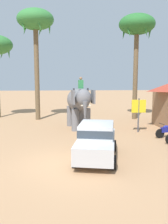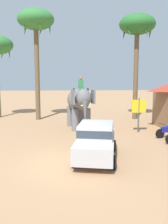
# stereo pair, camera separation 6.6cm
# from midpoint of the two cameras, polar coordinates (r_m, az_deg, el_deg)

# --- Properties ---
(ground_plane) EXTENTS (120.00, 120.00, 0.00)m
(ground_plane) POSITION_cam_midpoint_polar(r_m,az_deg,el_deg) (11.31, -3.21, -11.94)
(ground_plane) COLOR tan
(car_sedan_foreground) EXTENTS (2.48, 4.36, 1.70)m
(car_sedan_foreground) POSITION_cam_midpoint_polar(r_m,az_deg,el_deg) (11.77, 2.97, -6.39)
(car_sedan_foreground) COLOR #B7BABF
(car_sedan_foreground) RESTS_ON ground
(elephant_with_mahout) EXTENTS (2.17, 4.00, 3.88)m
(elephant_with_mahout) POSITION_cam_midpoint_polar(r_m,az_deg,el_deg) (18.33, -1.06, 2.24)
(elephant_with_mahout) COLOR slate
(elephant_with_mahout) RESTS_ON ground
(motorcycle_end_of_row) EXTENTS (1.77, 0.65, 0.94)m
(motorcycle_end_of_row) POSITION_cam_midpoint_polar(r_m,az_deg,el_deg) (16.73, 19.03, -4.08)
(motorcycle_end_of_row) COLOR black
(motorcycle_end_of_row) RESTS_ON ground
(palm_tree_near_hut) EXTENTS (3.20, 3.20, 9.73)m
(palm_tree_near_hut) POSITION_cam_midpoint_polar(r_m,az_deg,el_deg) (23.11, -11.03, 19.49)
(palm_tree_near_hut) COLOR brown
(palm_tree_near_hut) RESTS_ON ground
(palm_tree_left_of_road) EXTENTS (3.20, 3.20, 9.38)m
(palm_tree_left_of_road) POSITION_cam_midpoint_polar(r_m,az_deg,el_deg) (23.42, 12.32, 18.50)
(palm_tree_left_of_road) COLOR brown
(palm_tree_left_of_road) RESTS_ON ground
(signboard_yellow) EXTENTS (1.00, 0.10, 2.40)m
(signboard_yellow) POSITION_cam_midpoint_polar(r_m,az_deg,el_deg) (17.57, 12.70, 0.79)
(signboard_yellow) COLOR #4C4C51
(signboard_yellow) RESTS_ON ground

